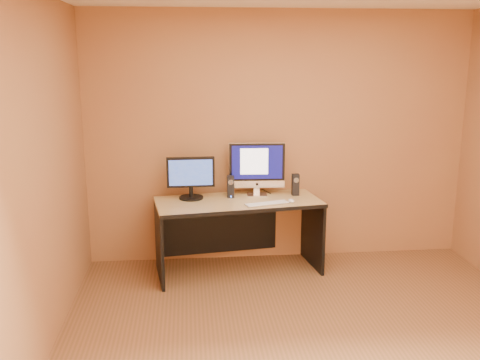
{
  "coord_description": "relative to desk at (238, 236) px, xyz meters",
  "views": [
    {
      "loc": [
        -0.95,
        -3.46,
        2.16
      ],
      "look_at": [
        -0.46,
        1.51,
        0.98
      ],
      "focal_mm": 40.0,
      "sensor_mm": 36.0,
      "label": 1
    }
  ],
  "objects": [
    {
      "name": "floor",
      "position": [
        0.47,
        -1.61,
        -0.37
      ],
      "size": [
        4.0,
        4.0,
        0.0
      ],
      "primitive_type": "plane",
      "color": "brown",
      "rests_on": "ground"
    },
    {
      "name": "cable_a",
      "position": [
        0.32,
        0.32,
        0.38
      ],
      "size": [
        0.08,
        0.21,
        0.01
      ],
      "primitive_type": "cylinder",
      "rotation": [
        1.57,
        0.0,
        0.32
      ],
      "color": "black",
      "rests_on": "desk"
    },
    {
      "name": "cable_b",
      "position": [
        0.25,
        0.32,
        0.38
      ],
      "size": [
        0.06,
        0.18,
        0.01
      ],
      "primitive_type": "cylinder",
      "rotation": [
        1.57,
        0.0,
        -0.28
      ],
      "color": "black",
      "rests_on": "desk"
    },
    {
      "name": "speaker_left",
      "position": [
        -0.06,
        0.12,
        0.48
      ],
      "size": [
        0.07,
        0.07,
        0.22
      ],
      "primitive_type": null,
      "rotation": [
        0.0,
        0.0,
        -0.02
      ],
      "color": "black",
      "rests_on": "desk"
    },
    {
      "name": "mouse",
      "position": [
        0.51,
        -0.12,
        0.39
      ],
      "size": [
        0.07,
        0.11,
        0.04
      ],
      "primitive_type": "ellipsoid",
      "rotation": [
        0.0,
        0.0,
        0.09
      ],
      "color": "white",
      "rests_on": "desk"
    },
    {
      "name": "desk",
      "position": [
        0.0,
        0.0,
        0.0
      ],
      "size": [
        1.69,
        0.92,
        0.74
      ],
      "primitive_type": null,
      "rotation": [
        0.0,
        0.0,
        0.14
      ],
      "color": "tan",
      "rests_on": "ground"
    },
    {
      "name": "imac",
      "position": [
        0.21,
        0.19,
        0.65
      ],
      "size": [
        0.58,
        0.24,
        0.55
      ],
      "primitive_type": null,
      "rotation": [
        0.0,
        0.0,
        -0.05
      ],
      "color": "silver",
      "rests_on": "desk"
    },
    {
      "name": "walls",
      "position": [
        0.47,
        -1.61,
        0.93
      ],
      "size": [
        4.0,
        4.0,
        2.6
      ],
      "primitive_type": null,
      "color": "#96663C",
      "rests_on": "ground"
    },
    {
      "name": "second_monitor",
      "position": [
        -0.46,
        0.12,
        0.58
      ],
      "size": [
        0.49,
        0.25,
        0.42
      ],
      "primitive_type": null,
      "rotation": [
        0.0,
        0.0,
        0.02
      ],
      "color": "black",
      "rests_on": "desk"
    },
    {
      "name": "speaker_right",
      "position": [
        0.6,
        0.15,
        0.48
      ],
      "size": [
        0.07,
        0.07,
        0.22
      ],
      "primitive_type": null,
      "rotation": [
        0.0,
        0.0,
        0.03
      ],
      "color": "black",
      "rests_on": "desk"
    },
    {
      "name": "keyboard",
      "position": [
        0.26,
        -0.17,
        0.38
      ],
      "size": [
        0.45,
        0.23,
        0.02
      ],
      "primitive_type": "cube",
      "rotation": [
        0.0,
        0.0,
        0.28
      ],
      "color": "silver",
      "rests_on": "desk"
    }
  ]
}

